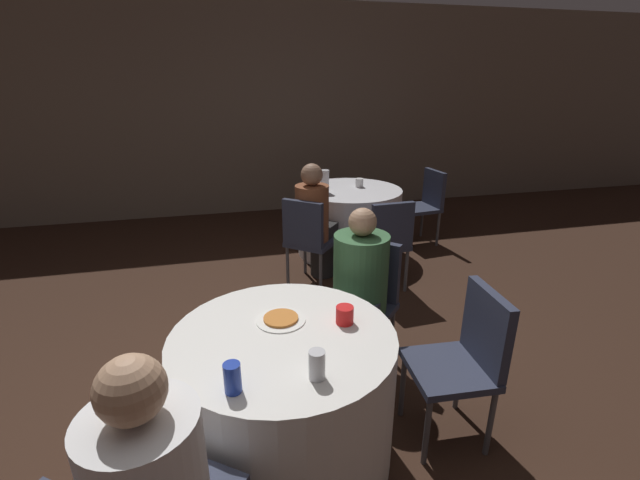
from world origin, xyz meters
TOP-DOWN VIEW (x-y plane):
  - ground_plane at (0.00, 0.00)m, footprint 16.00×16.00m
  - wall_back at (0.00, 4.34)m, footprint 16.00×0.06m
  - table_near at (0.24, -0.13)m, footprint 1.06×1.06m
  - table_far at (1.38, 2.46)m, footprint 1.12×1.12m
  - chair_near_east at (1.18, -0.19)m, footprint 0.43×0.43m
  - chair_near_northeast at (0.89, 0.55)m, footprint 0.57×0.57m
  - chair_far_east at (2.34, 2.56)m, footprint 0.44×0.44m
  - chair_far_southwest at (0.75, 1.72)m, footprint 0.56×0.56m
  - chair_far_south at (1.42, 1.49)m, footprint 0.42×0.42m
  - person_green_jacket at (0.78, 0.43)m, footprint 0.48×0.48m
  - person_floral_shirt at (0.86, 1.84)m, footprint 0.43×0.45m
  - pizza_plate_near at (0.25, 0.00)m, footprint 0.24×0.24m
  - soda_can_silver at (0.32, -0.46)m, footprint 0.07×0.07m
  - soda_can_blue at (-0.00, -0.46)m, footprint 0.07×0.07m
  - cup_near at (0.55, -0.10)m, footprint 0.09×0.09m
  - bottle_far at (1.08, 2.38)m, footprint 0.09×0.09m
  - cup_far at (1.51, 2.53)m, footprint 0.09×0.09m

SIDE VIEW (x-z plane):
  - ground_plane at x=0.00m, z-range 0.00..0.00m
  - table_near at x=0.24m, z-range 0.00..0.72m
  - table_far at x=1.38m, z-range 0.00..0.72m
  - chair_near_east at x=1.18m, z-range 0.09..0.94m
  - chair_near_northeast at x=0.89m, z-range 0.09..0.94m
  - chair_far_east at x=2.34m, z-range 0.09..0.94m
  - chair_far_southwest at x=0.75m, z-range 0.09..0.94m
  - chair_far_south at x=1.42m, z-range 0.09..0.94m
  - person_floral_shirt at x=0.86m, z-range -0.01..1.14m
  - person_green_jacket at x=0.78m, z-range 0.01..1.12m
  - pizza_plate_near at x=0.25m, z-range 0.72..0.74m
  - cup_near at x=0.55m, z-range 0.72..0.81m
  - cup_far at x=1.51m, z-range 0.72..0.82m
  - soda_can_silver at x=0.32m, z-range 0.72..0.84m
  - soda_can_blue at x=0.00m, z-range 0.72..0.84m
  - bottle_far at x=1.08m, z-range 0.72..0.96m
  - wall_back at x=0.00m, z-range 0.00..2.80m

